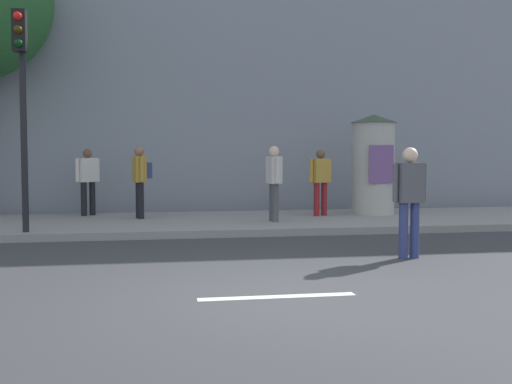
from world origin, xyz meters
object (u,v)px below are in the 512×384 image
object	(u,v)px
pedestrian_with_backpack	(141,176)
pedestrian_in_red_top	(88,176)
pedestrian_with_bag	(274,177)
pedestrian_tallest	(321,177)
pedestrian_near_pole	(409,193)
poster_column	(373,164)
traffic_light	(21,83)

from	to	relation	value
pedestrian_with_backpack	pedestrian_in_red_top	bearing A→B (deg)	144.77
pedestrian_with_bag	pedestrian_tallest	bearing A→B (deg)	37.87
pedestrian_in_red_top	pedestrian_with_backpack	distance (m)	1.52
pedestrian_near_pole	pedestrian_with_backpack	world-z (taller)	pedestrian_with_backpack
poster_column	pedestrian_with_backpack	world-z (taller)	poster_column
poster_column	traffic_light	bearing A→B (deg)	-162.55
pedestrian_near_pole	pedestrian_tallest	bearing A→B (deg)	89.44
pedestrian_with_bag	pedestrian_with_backpack	size ratio (longest dim) A/B	1.00
traffic_light	pedestrian_with_backpack	xyz separation A→B (m)	(2.09, 2.29, -1.78)
pedestrian_with_bag	pedestrian_with_backpack	bearing A→B (deg)	157.87
traffic_light	pedestrian_with_bag	size ratio (longest dim) A/B	2.49
traffic_light	pedestrian_near_pole	bearing A→B (deg)	-25.74
pedestrian_near_pole	pedestrian_with_bag	bearing A→B (deg)	107.27
pedestrian_in_red_top	pedestrian_with_bag	bearing A→B (deg)	-26.45
traffic_light	pedestrian_near_pole	xyz separation A→B (m)	(6.22, -3.00, -1.88)
pedestrian_with_bag	pedestrian_with_backpack	xyz separation A→B (m)	(-2.85, 1.16, 0.00)
traffic_light	pedestrian_in_red_top	xyz separation A→B (m)	(0.85, 3.16, -1.82)
traffic_light	pedestrian_near_pole	size ratio (longest dim) A/B	2.37
pedestrian_in_red_top	pedestrian_tallest	world-z (taller)	pedestrian_in_red_top
pedestrian_near_pole	pedestrian_tallest	distance (m)	5.17
pedestrian_tallest	pedestrian_with_backpack	world-z (taller)	pedestrian_with_backpack
poster_column	pedestrian_in_red_top	xyz separation A→B (m)	(-6.82, 0.75, -0.30)
traffic_light	poster_column	distance (m)	8.18
traffic_light	pedestrian_with_backpack	bearing A→B (deg)	47.56
traffic_light	pedestrian_in_red_top	bearing A→B (deg)	74.95
pedestrian_in_red_top	pedestrian_tallest	xyz separation A→B (m)	(5.42, -1.00, -0.01)
pedestrian_in_red_top	pedestrian_with_backpack	bearing A→B (deg)	-35.23
poster_column	pedestrian_near_pole	distance (m)	5.61
pedestrian_with_bag	pedestrian_in_red_top	distance (m)	4.57
pedestrian_in_red_top	pedestrian_with_backpack	world-z (taller)	pedestrian_with_backpack
traffic_light	pedestrian_with_bag	distance (m)	5.37
pedestrian_with_bag	pedestrian_in_red_top	world-z (taller)	pedestrian_with_bag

